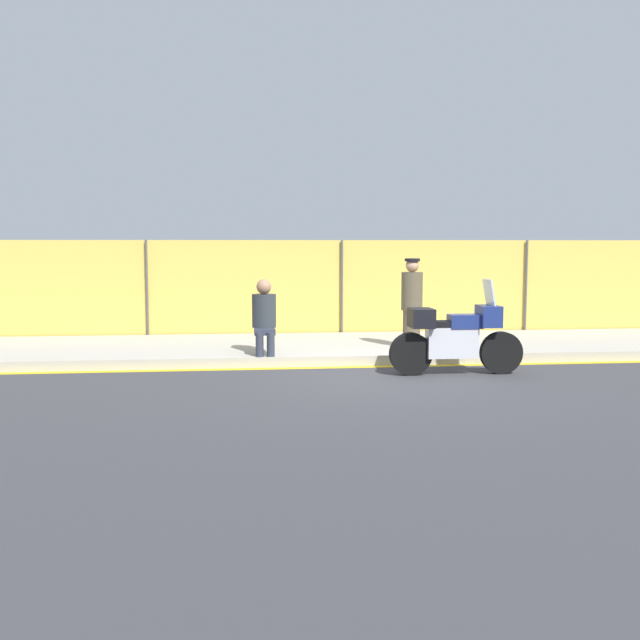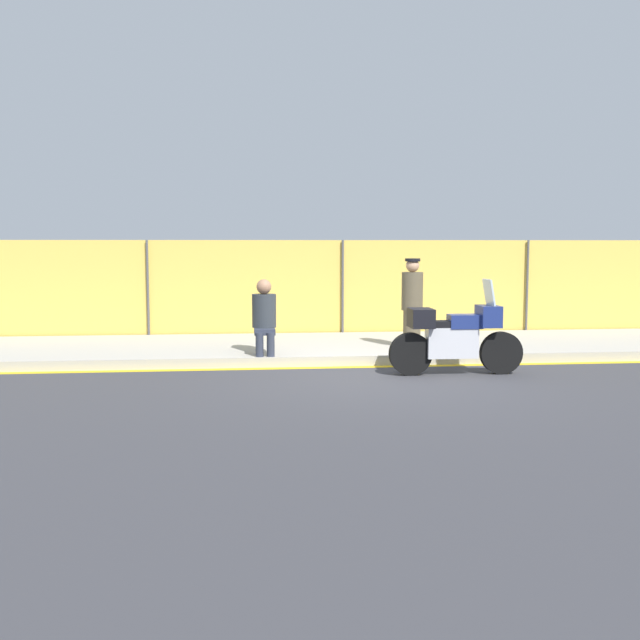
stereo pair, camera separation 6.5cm
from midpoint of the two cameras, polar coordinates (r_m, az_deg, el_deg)
The scene contains 7 objects.
ground_plane at distance 11.69m, azimuth 4.70°, elevation -4.43°, with size 120.00×120.00×0.00m, color #38383D.
sidewalk at distance 14.51m, azimuth 2.50°, elevation -2.08°, with size 30.60×3.47×0.17m.
curb_paint_stripe at distance 12.74m, azimuth 3.77°, elevation -3.57°, with size 30.60×0.18×0.01m.
storefront_fence at distance 16.21m, azimuth 1.51°, elevation 2.28°, with size 29.07×0.17×2.16m.
motorcycle at distance 12.08m, azimuth 10.12°, elevation -1.21°, with size 2.16×0.52×1.52m.
officer_standing at distance 13.80m, azimuth 6.87°, elevation 1.34°, with size 0.39×0.39×1.64m.
person_seated_on_curb at distance 12.98m, azimuth -4.42°, elevation 0.52°, with size 0.42×0.68×1.29m.
Camera 1 is at (-2.26, -11.29, 2.07)m, focal length 42.00 mm.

